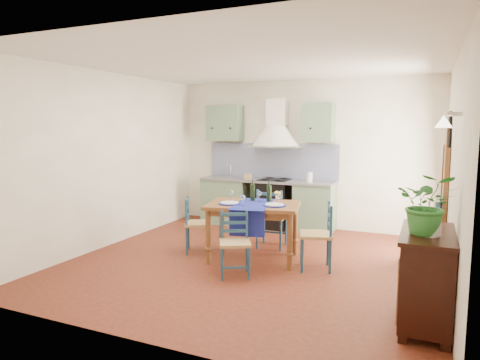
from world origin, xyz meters
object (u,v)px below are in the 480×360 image
object	(u,v)px
dining_table	(253,210)
sideboard	(426,275)
potted_plant	(428,204)
chair_near	(235,243)

from	to	relation	value
dining_table	sideboard	xyz separation A→B (m)	(2.31, -1.26, -0.22)
sideboard	potted_plant	world-z (taller)	potted_plant
sideboard	dining_table	bearing A→B (deg)	151.35
chair_near	potted_plant	xyz separation A→B (m)	(2.26, -0.67, 0.79)
chair_near	sideboard	size ratio (longest dim) A/B	0.80
chair_near	potted_plant	bearing A→B (deg)	-16.57
sideboard	potted_plant	bearing A→B (deg)	-98.95
dining_table	potted_plant	world-z (taller)	potted_plant
chair_near	potted_plant	distance (m)	2.49
dining_table	chair_near	distance (m)	0.78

